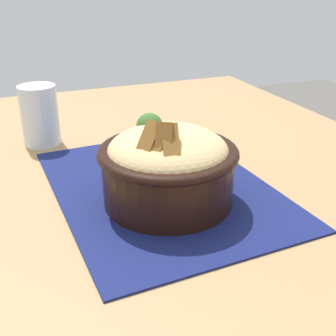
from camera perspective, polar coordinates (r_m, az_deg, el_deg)
table at (r=0.69m, az=-3.26°, el=-7.83°), size 1.16×0.95×0.76m
placemat at (r=0.64m, az=-0.92°, el=-2.52°), size 0.41×0.31×0.00m
bowl at (r=0.57m, az=-0.04°, el=0.56°), size 0.23×0.23×0.13m
fork at (r=0.70m, az=-0.66°, el=0.36°), size 0.03×0.13×0.00m
drinking_glass at (r=0.82m, az=-16.53°, el=6.19°), size 0.07×0.07×0.11m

